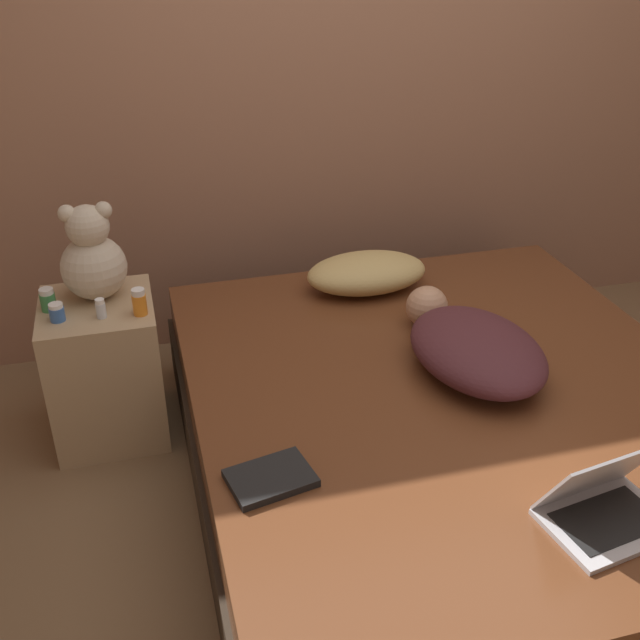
% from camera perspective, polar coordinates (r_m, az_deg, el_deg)
% --- Properties ---
extents(ground_plane, '(12.00, 12.00, 0.00)m').
position_cam_1_polar(ground_plane, '(2.85, 9.49, -12.27)').
color(ground_plane, brown).
extents(wall_back, '(8.00, 0.06, 2.60)m').
position_cam_1_polar(wall_back, '(3.42, 2.16, 19.60)').
color(wall_back, '#996B51').
rests_on(wall_back, ground_plane).
extents(bed, '(1.79, 2.06, 0.43)m').
position_cam_1_polar(bed, '(2.72, 9.86, -8.87)').
color(bed, '#2D2319').
rests_on(bed, ground_plane).
extents(nightstand, '(0.42, 0.44, 0.57)m').
position_cam_1_polar(nightstand, '(3.03, -16.01, -3.61)').
color(nightstand, tan).
rests_on(nightstand, ground_plane).
extents(pillow, '(0.51, 0.31, 0.15)m').
position_cam_1_polar(pillow, '(3.15, 3.58, 3.61)').
color(pillow, tan).
rests_on(pillow, bed).
extents(person_lying, '(0.48, 0.75, 0.18)m').
position_cam_1_polar(person_lying, '(2.66, 11.57, -1.95)').
color(person_lying, '#4C2328').
rests_on(person_lying, bed).
extents(laptop, '(0.36, 0.29, 0.22)m').
position_cam_1_polar(laptop, '(2.16, 20.86, -13.00)').
color(laptop, silver).
rests_on(laptop, bed).
extents(teddy_bear, '(0.24, 0.24, 0.37)m').
position_cam_1_polar(teddy_bear, '(2.89, -16.95, 4.58)').
color(teddy_bear, beige).
rests_on(teddy_bear, nightstand).
extents(bottle_orange, '(0.05, 0.05, 0.10)m').
position_cam_1_polar(bottle_orange, '(2.77, -13.60, 1.34)').
color(bottle_orange, orange).
rests_on(bottle_orange, nightstand).
extents(bottle_clear, '(0.04, 0.04, 0.07)m').
position_cam_1_polar(bottle_clear, '(2.79, -16.36, 0.84)').
color(bottle_clear, silver).
rests_on(bottle_clear, nightstand).
extents(bottle_green, '(0.06, 0.06, 0.09)m').
position_cam_1_polar(bottle_green, '(2.89, -20.03, 1.46)').
color(bottle_green, '#3D8E4C').
rests_on(bottle_green, nightstand).
extents(bottle_blue, '(0.05, 0.05, 0.07)m').
position_cam_1_polar(bottle_blue, '(2.81, -19.42, 0.55)').
color(bottle_blue, '#3866B2').
rests_on(bottle_blue, nightstand).
extents(book, '(0.26, 0.21, 0.02)m').
position_cam_1_polar(book, '(2.17, -3.78, -11.92)').
color(book, black).
rests_on(book, bed).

